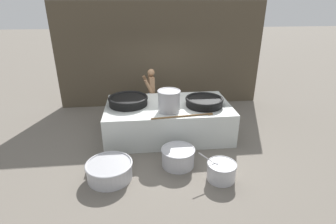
{
  "coord_description": "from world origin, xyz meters",
  "views": [
    {
      "loc": [
        -0.7,
        -6.64,
        3.57
      ],
      "look_at": [
        0.0,
        0.0,
        0.68
      ],
      "focal_mm": 28.0,
      "sensor_mm": 36.0,
      "label": 1
    }
  ],
  "objects_px": {
    "giant_wok_far": "(204,101)",
    "cook": "(151,92)",
    "stock_pot": "(169,101)",
    "prep_bowl_extra": "(178,156)",
    "giant_wok_near": "(128,100)",
    "prep_bowl_vegetables": "(221,170)",
    "prep_bowl_meat": "(110,170)"
  },
  "relations": [
    {
      "from": "stock_pot",
      "to": "prep_bowl_extra",
      "type": "xyz_separation_m",
      "value": [
        0.09,
        -1.08,
        -0.97
      ]
    },
    {
      "from": "giant_wok_near",
      "to": "cook",
      "type": "xyz_separation_m",
      "value": [
        0.68,
        1.15,
        -0.17
      ]
    },
    {
      "from": "giant_wok_far",
      "to": "cook",
      "type": "bearing_deg",
      "value": 133.64
    },
    {
      "from": "giant_wok_near",
      "to": "stock_pot",
      "type": "xyz_separation_m",
      "value": [
        1.05,
        -0.58,
        0.17
      ]
    },
    {
      "from": "giant_wok_far",
      "to": "stock_pot",
      "type": "distance_m",
      "value": 1.05
    },
    {
      "from": "giant_wok_near",
      "to": "prep_bowl_vegetables",
      "type": "height_order",
      "value": "giant_wok_near"
    },
    {
      "from": "cook",
      "to": "prep_bowl_extra",
      "type": "distance_m",
      "value": 2.92
    },
    {
      "from": "giant_wok_near",
      "to": "prep_bowl_vegetables",
      "type": "xyz_separation_m",
      "value": [
        1.99,
        -2.27,
        -0.82
      ]
    },
    {
      "from": "giant_wok_near",
      "to": "prep_bowl_extra",
      "type": "relative_size",
      "value": 1.38
    },
    {
      "from": "stock_pot",
      "to": "cook",
      "type": "height_order",
      "value": "cook"
    },
    {
      "from": "giant_wok_near",
      "to": "giant_wok_far",
      "type": "relative_size",
      "value": 1.05
    },
    {
      "from": "prep_bowl_extra",
      "to": "prep_bowl_vegetables",
      "type": "bearing_deg",
      "value": -35.83
    },
    {
      "from": "giant_wok_far",
      "to": "prep_bowl_vegetables",
      "type": "bearing_deg",
      "value": -91.44
    },
    {
      "from": "stock_pot",
      "to": "prep_bowl_meat",
      "type": "xyz_separation_m",
      "value": [
        -1.43,
        -1.4,
        -0.99
      ]
    },
    {
      "from": "prep_bowl_meat",
      "to": "cook",
      "type": "bearing_deg",
      "value": 71.37
    },
    {
      "from": "giant_wok_far",
      "to": "giant_wok_near",
      "type": "bearing_deg",
      "value": 172.13
    },
    {
      "from": "cook",
      "to": "giant_wok_near",
      "type": "bearing_deg",
      "value": 54.32
    },
    {
      "from": "cook",
      "to": "prep_bowl_extra",
      "type": "bearing_deg",
      "value": 94.3
    },
    {
      "from": "cook",
      "to": "giant_wok_far",
      "type": "bearing_deg",
      "value": 128.4
    },
    {
      "from": "giant_wok_near",
      "to": "prep_bowl_vegetables",
      "type": "distance_m",
      "value": 3.13
    },
    {
      "from": "cook",
      "to": "prep_bowl_vegetables",
      "type": "xyz_separation_m",
      "value": [
        1.32,
        -3.42,
        -0.65
      ]
    },
    {
      "from": "giant_wok_near",
      "to": "prep_bowl_extra",
      "type": "distance_m",
      "value": 2.17
    },
    {
      "from": "stock_pot",
      "to": "prep_bowl_extra",
      "type": "relative_size",
      "value": 0.75
    },
    {
      "from": "stock_pot",
      "to": "prep_bowl_meat",
      "type": "relative_size",
      "value": 0.59
    },
    {
      "from": "prep_bowl_vegetables",
      "to": "prep_bowl_extra",
      "type": "relative_size",
      "value": 1.04
    },
    {
      "from": "prep_bowl_vegetables",
      "to": "stock_pot",
      "type": "bearing_deg",
      "value": 119.01
    },
    {
      "from": "prep_bowl_meat",
      "to": "prep_bowl_extra",
      "type": "xyz_separation_m",
      "value": [
        1.53,
        0.32,
        0.03
      ]
    },
    {
      "from": "prep_bowl_vegetables",
      "to": "cook",
      "type": "bearing_deg",
      "value": 111.07
    },
    {
      "from": "giant_wok_near",
      "to": "prep_bowl_vegetables",
      "type": "bearing_deg",
      "value": -48.68
    },
    {
      "from": "giant_wok_near",
      "to": "giant_wok_far",
      "type": "height_order",
      "value": "giant_wok_near"
    },
    {
      "from": "giant_wok_near",
      "to": "prep_bowl_extra",
      "type": "bearing_deg",
      "value": -55.28
    },
    {
      "from": "giant_wok_far",
      "to": "prep_bowl_vegetables",
      "type": "height_order",
      "value": "giant_wok_far"
    }
  ]
}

